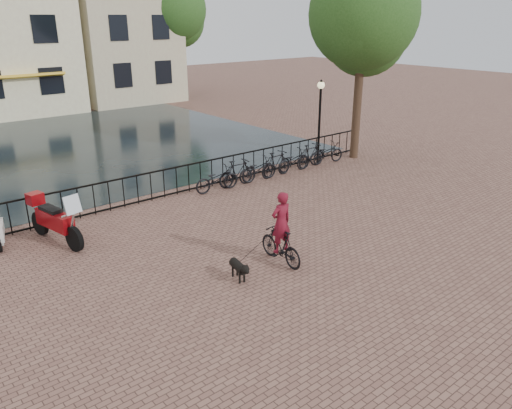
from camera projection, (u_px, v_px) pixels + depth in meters
ground at (338, 288)px, 11.59m from camera, size 100.00×100.00×0.00m
canal_water at (68, 147)px, 24.08m from camera, size 20.00×20.00×0.00m
railing at (164, 184)px, 17.19m from camera, size 20.00×0.05×1.02m
canal_house_right at (109, 5)px, 35.95m from camera, size 7.00×9.00×13.30m
tree_near_right at (364, 15)px, 20.21m from camera, size 4.48×4.48×8.24m
tree_far_right at (173, 10)px, 35.97m from camera, size 4.76×4.76×8.76m
lamp_post at (320, 108)px, 20.51m from camera, size 0.30×0.30×3.45m
cyclist at (281, 232)px, 12.50m from camera, size 0.73×1.65×2.23m
dog at (238, 269)px, 11.88m from camera, size 0.41×0.85×0.55m
motorcycle at (54, 215)px, 13.65m from camera, size 1.01×2.35×1.64m
parked_bike_0 at (217, 179)px, 17.84m from camera, size 1.76×0.73×0.90m
parked_bike_1 at (238, 173)px, 18.39m from camera, size 1.68×0.52×1.00m
parked_bike_2 at (258, 169)px, 18.97m from camera, size 1.74×0.67×0.90m
parked_bike_3 at (276, 164)px, 19.52m from camera, size 1.71×0.67×1.00m
parked_bike_4 at (294, 161)px, 20.10m from camera, size 1.72×0.60×0.90m
parked_bike_5 at (311, 156)px, 20.65m from camera, size 1.69×0.59×1.00m
parked_bike_6 at (326, 153)px, 21.23m from camera, size 1.78×0.83×0.90m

